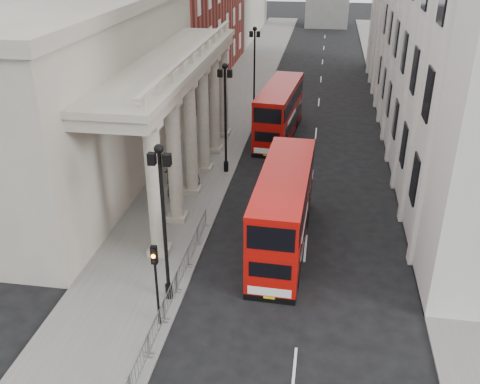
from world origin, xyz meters
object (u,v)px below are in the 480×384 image
(lamp_post_mid, at_px, (225,111))
(lamp_post_north, at_px, (254,63))
(pedestrian_a, at_px, (171,192))
(pedestrian_c, at_px, (195,179))
(lamp_post_south, at_px, (163,215))
(bus_far, at_px, (279,111))
(traffic_light, at_px, (155,271))
(pedestrian_b, at_px, (170,173))
(bus_near, at_px, (283,209))

(lamp_post_mid, xyz_separation_m, lamp_post_north, (0.00, 16.00, 0.00))
(pedestrian_a, height_order, pedestrian_c, pedestrian_c)
(lamp_post_south, bearing_deg, bus_far, 82.45)
(pedestrian_c, bearing_deg, traffic_light, -65.13)
(lamp_post_mid, relative_size, pedestrian_b, 5.00)
(pedestrian_b, bearing_deg, bus_near, 137.15)
(lamp_post_mid, relative_size, bus_near, 0.75)
(bus_near, relative_size, pedestrian_c, 6.52)
(lamp_post_south, bearing_deg, pedestrian_a, 104.85)
(traffic_light, bearing_deg, bus_far, 83.23)
(lamp_post_mid, xyz_separation_m, pedestrian_a, (-2.73, -5.71, -4.03))
(pedestrian_c, bearing_deg, pedestrian_a, -100.35)
(bus_near, relative_size, bus_far, 1.01)
(lamp_post_south, relative_size, pedestrian_a, 5.46)
(lamp_post_mid, distance_m, traffic_light, 18.11)
(bus_far, xyz_separation_m, pedestrian_b, (-6.93, -11.36, -1.49))
(lamp_post_mid, bearing_deg, bus_near, -62.47)
(lamp_post_mid, distance_m, lamp_post_north, 16.00)
(lamp_post_south, relative_size, bus_far, 0.76)
(lamp_post_mid, distance_m, pedestrian_b, 6.08)
(lamp_post_south, distance_m, pedestrian_c, 13.14)
(lamp_post_south, xyz_separation_m, pedestrian_a, (-2.73, 10.29, -4.03))
(lamp_post_north, height_order, traffic_light, lamp_post_north)
(lamp_post_south, relative_size, lamp_post_mid, 1.00)
(pedestrian_a, bearing_deg, bus_far, 54.72)
(bus_far, height_order, pedestrian_b, bus_far)
(lamp_post_south, xyz_separation_m, traffic_light, (0.10, -2.02, -1.80))
(pedestrian_c, bearing_deg, bus_far, 86.67)
(lamp_post_north, xyz_separation_m, pedestrian_a, (-2.73, -21.71, -4.03))
(bus_near, distance_m, pedestrian_a, 9.16)
(traffic_light, xyz_separation_m, pedestrian_b, (-3.77, 15.22, -2.15))
(lamp_post_mid, xyz_separation_m, pedestrian_c, (-1.56, -3.57, -3.94))
(bus_far, bearing_deg, pedestrian_a, -107.64)
(traffic_light, bearing_deg, pedestrian_a, 102.94)
(bus_far, distance_m, pedestrian_c, 13.13)
(lamp_post_south, height_order, lamp_post_mid, same)
(lamp_post_north, distance_m, pedestrian_a, 22.24)
(bus_far, xyz_separation_m, pedestrian_a, (-5.99, -14.27, -1.56))
(traffic_light, relative_size, pedestrian_a, 2.82)
(bus_far, bearing_deg, lamp_post_mid, -105.71)
(lamp_post_south, height_order, pedestrian_a, lamp_post_south)
(pedestrian_b, xyz_separation_m, pedestrian_c, (2.12, -0.77, 0.02))
(traffic_light, bearing_deg, bus_near, 57.58)
(pedestrian_b, bearing_deg, bus_far, -125.25)
(traffic_light, xyz_separation_m, pedestrian_a, (-2.83, 12.31, -2.22))
(pedestrian_a, distance_m, pedestrian_b, 3.06)
(lamp_post_south, xyz_separation_m, bus_near, (5.20, 6.02, -2.41))
(lamp_post_south, distance_m, lamp_post_mid, 16.00)
(bus_far, xyz_separation_m, pedestrian_c, (-4.82, -12.13, -1.46))
(bus_near, bearing_deg, traffic_light, -120.66)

